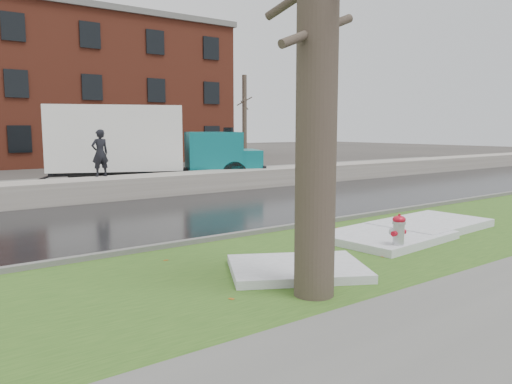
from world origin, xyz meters
TOP-DOWN VIEW (x-y plane):
  - ground at (0.00, 0.00)m, footprint 120.00×120.00m
  - verge at (0.00, -1.25)m, footprint 60.00×4.50m
  - road at (0.00, 4.50)m, footprint 60.00×7.00m
  - parking_lot at (0.00, 13.00)m, footprint 60.00×9.00m
  - curb at (0.00, 1.00)m, footprint 60.00×0.15m
  - snowbank at (0.00, 8.70)m, footprint 60.00×1.60m
  - brick_building at (2.00, 30.00)m, footprint 26.00×12.00m
  - bg_tree_right at (16.00, 24.00)m, footprint 1.40×1.62m
  - fire_hydrant at (1.33, -2.03)m, footprint 0.37×0.32m
  - tree at (-1.66, -2.87)m, footprint 1.50×1.77m
  - box_truck at (2.09, 11.61)m, footprint 9.87×5.45m
  - worker at (-0.52, 9.30)m, footprint 0.63×0.43m
  - snow_patch_near at (2.07, -1.15)m, footprint 2.76×2.22m
  - snow_patch_far at (-1.12, -1.88)m, footprint 2.70×2.45m
  - snow_patch_side at (3.94, -0.97)m, footprint 2.91×1.97m

SIDE VIEW (x-z plane):
  - ground at x=0.00m, z-range 0.00..0.00m
  - road at x=0.00m, z-range 0.00..0.03m
  - parking_lot at x=0.00m, z-range 0.00..0.03m
  - verge at x=0.00m, z-range 0.00..0.04m
  - curb at x=0.00m, z-range 0.00..0.14m
  - snow_patch_far at x=-1.12m, z-range 0.04..0.18m
  - snow_patch_near at x=2.07m, z-range 0.04..0.20m
  - snow_patch_side at x=3.94m, z-range 0.04..0.22m
  - snowbank at x=0.00m, z-range 0.00..0.75m
  - fire_hydrant at x=1.33m, z-range 0.07..0.83m
  - worker at x=-0.52m, z-range 0.75..2.40m
  - box_truck at x=2.09m, z-range 0.10..3.45m
  - bg_tree_right at x=16.00m, z-range 0.08..6.58m
  - tree at x=-1.66m, z-range 0.07..7.29m
  - brick_building at x=2.00m, z-range 0.00..10.00m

